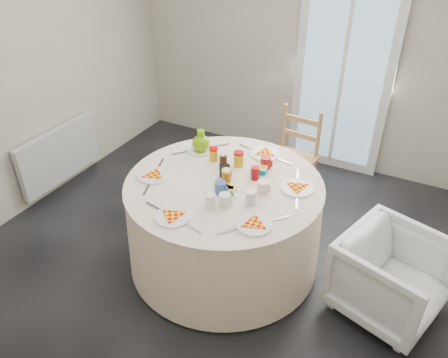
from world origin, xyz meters
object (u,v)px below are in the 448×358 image
at_px(table, 224,223).
at_px(wooden_chair, 291,159).
at_px(armchair, 394,270).
at_px(radiator, 60,155).
at_px(green_pitcher, 201,141).

height_order(table, wooden_chair, wooden_chair).
bearing_deg(armchair, wooden_chair, 66.48).
bearing_deg(wooden_chair, radiator, -152.75).
distance_m(radiator, armchair, 3.29).
xyz_separation_m(armchair, green_pitcher, (-1.69, 0.25, 0.48)).
height_order(table, armchair, table).
bearing_deg(wooden_chair, green_pitcher, -122.15).
bearing_deg(table, wooden_chair, 80.95).
relative_size(radiator, green_pitcher, 5.16).
relative_size(wooden_chair, armchair, 1.35).
height_order(radiator, armchair, armchair).
relative_size(wooden_chair, green_pitcher, 4.85).
xyz_separation_m(table, armchair, (1.30, 0.08, 0.02)).
height_order(armchair, green_pitcher, green_pitcher).
bearing_deg(armchair, table, 110.98).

